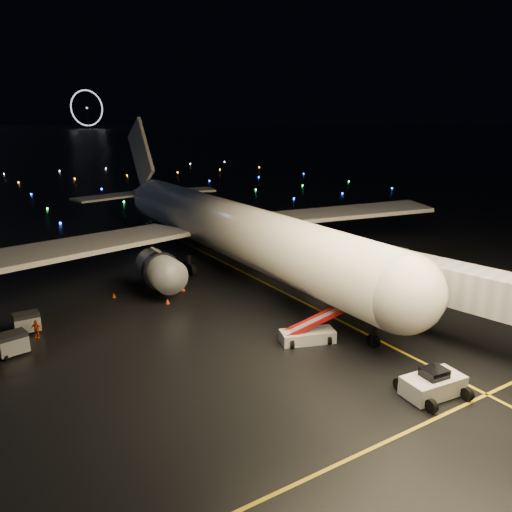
% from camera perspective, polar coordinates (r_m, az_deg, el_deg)
% --- Properties ---
extents(lane_centre, '(0.25, 80.00, 0.02)m').
position_cam_1_polar(lane_centre, '(53.73, 2.26, -3.71)').
color(lane_centre, gold).
rests_on(lane_centre, ground).
extents(lane_cross, '(60.00, 0.25, 0.02)m').
position_cam_1_polar(lane_cross, '(27.17, 2.30, -25.49)').
color(lane_cross, gold).
rests_on(lane_cross, ground).
extents(airliner, '(62.45, 59.35, 17.63)m').
position_cam_1_polar(airliner, '(60.27, -4.78, 7.03)').
color(airliner, silver).
rests_on(airliner, ground).
extents(pushback_tug, '(4.29, 2.54, 1.95)m').
position_cam_1_polar(pushback_tug, '(35.88, 19.60, -13.41)').
color(pushback_tug, silver).
rests_on(pushback_tug, ground).
extents(belt_loader, '(6.71, 3.82, 3.15)m').
position_cam_1_polar(belt_loader, '(41.12, 5.95, -7.74)').
color(belt_loader, silver).
rests_on(belt_loader, ground).
extents(crew_c, '(0.97, 0.89, 1.60)m').
position_cam_1_polar(crew_c, '(45.72, -23.82, -7.65)').
color(crew_c, '#F34600').
rests_on(crew_c, ground).
extents(safety_cone_0, '(0.49, 0.49, 0.49)m').
position_cam_1_polar(safety_cone_0, '(50.15, -10.08, -5.12)').
color(safety_cone_0, '#EA4111').
rests_on(safety_cone_0, ground).
extents(safety_cone_1, '(0.57, 0.57, 0.48)m').
position_cam_1_polar(safety_cone_1, '(53.52, -8.33, -3.69)').
color(safety_cone_1, '#EA4111').
rests_on(safety_cone_1, ground).
extents(safety_cone_2, '(0.56, 0.56, 0.49)m').
position_cam_1_polar(safety_cone_2, '(53.07, -15.93, -4.32)').
color(safety_cone_2, '#EA4111').
rests_on(safety_cone_2, ground).
extents(ferris_wheel, '(49.33, 16.80, 52.00)m').
position_cam_1_polar(ferris_wheel, '(769.79, -18.75, 15.58)').
color(ferris_wheel, black).
rests_on(ferris_wheel, ground).
extents(taxiway_lights, '(164.00, 92.00, 0.36)m').
position_cam_1_polar(taxiway_lights, '(134.98, -24.87, 6.77)').
color(taxiway_lights, black).
rests_on(taxiway_lights, ground).
extents(baggage_cart_0, '(2.35, 1.85, 1.80)m').
position_cam_1_polar(baggage_cart_0, '(43.41, -26.07, -9.03)').
color(baggage_cart_0, gray).
rests_on(baggage_cart_0, ground).
extents(baggage_cart_1, '(2.05, 1.44, 1.74)m').
position_cam_1_polar(baggage_cart_1, '(47.15, -24.71, -6.95)').
color(baggage_cart_1, gray).
rests_on(baggage_cart_1, ground).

